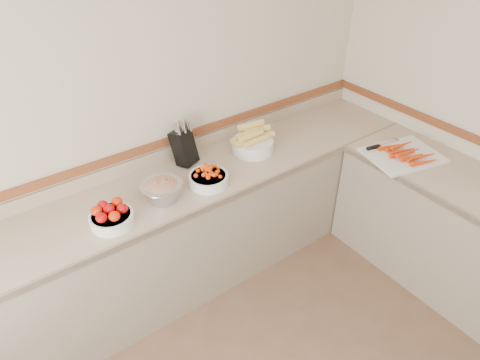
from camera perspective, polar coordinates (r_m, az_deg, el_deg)
back_wall at (r=2.95m, az=-13.17°, el=8.34°), size 4.00×0.00×4.00m
counter_back at (r=3.18m, az=-8.66°, el=-7.47°), size 4.00×0.65×1.08m
knife_block at (r=3.07m, az=-7.51°, el=4.49°), size 0.19×0.21×0.34m
tomato_bowl at (r=2.65m, az=-16.81°, el=-4.63°), size 0.26×0.26×0.13m
cherry_tomato_bowl at (r=2.88m, az=-4.22°, el=0.32°), size 0.27×0.27×0.15m
corn_bowl at (r=3.22m, az=1.68°, el=5.08°), size 0.35×0.31×0.23m
rhubarb_bowl at (r=2.75m, az=-10.37°, el=-1.36°), size 0.27×0.27×0.16m
cutting_board at (r=3.40m, az=20.99°, el=3.24°), size 0.61×0.53×0.08m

